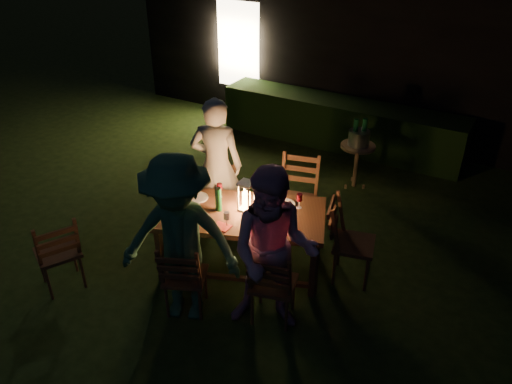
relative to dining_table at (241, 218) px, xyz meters
The scene contains 29 objects.
garden_envelope 6.21m from the dining_table, 88.47° to the left, with size 40.00×40.00×3.20m.
dining_table is the anchor object (origin of this frame).
chair_near_left 0.98m from the dining_table, 98.61° to the right, with size 0.56×0.58×0.93m.
chair_near_right 0.97m from the dining_table, 38.16° to the right, with size 0.53×0.55×0.96m.
chair_far_left 0.98m from the dining_table, 141.88° to the left, with size 0.49×0.52×0.90m.
chair_far_right 1.02m from the dining_table, 76.06° to the left, with size 0.59×0.61×1.07m.
chair_end 1.29m from the dining_table, 21.80° to the left, with size 0.58×0.55×1.01m.
chair_spare 2.02m from the dining_table, 140.28° to the right, with size 0.61×0.60×0.97m.
person_house_side 0.96m from the dining_table, 140.42° to the left, with size 0.64×0.42×1.76m, color beige.
person_opp_right 0.95m from the dining_table, 39.58° to the right, with size 0.85×0.66×1.75m, color #C487AA.
person_opp_left 0.96m from the dining_table, 97.10° to the right, with size 1.17×0.67×1.81m, color #2F5E42.
lantern 0.24m from the dining_table, 66.66° to the left, with size 0.16×0.16×0.35m.
plate_far_left 0.60m from the dining_table, behind, with size 0.25×0.25×0.01m, color white.
plate_near_left 0.60m from the dining_table, 136.54° to the right, with size 0.25×0.25×0.01m, color white.
plate_far_right 0.51m from the dining_table, 47.72° to the left, with size 0.25×0.25×0.01m, color white.
plate_near_right 0.51m from the dining_table, ahead, with size 0.25×0.25×0.01m, color white.
wineglass_a 0.44m from the dining_table, 158.64° to the left, with size 0.06×0.06×0.18m, color #59070F, non-canonical shape.
wineglass_b 0.75m from the dining_table, 148.88° to the right, with size 0.06×0.06×0.18m, color #59070F, non-canonical shape.
wineglass_c 0.44m from the dining_table, 21.36° to the right, with size 0.06×0.06×0.18m, color #59070F, non-canonical shape.
wineglass_d 0.67m from the dining_table, 37.85° to the left, with size 0.06×0.06×0.18m, color #59070F, non-canonical shape.
wineglass_e 0.36m from the dining_table, 86.77° to the right, with size 0.06×0.06×0.18m, color silver, non-canonical shape.
bottle_table 0.33m from the dining_table, 158.34° to the right, with size 0.07×0.07×0.28m, color #0F471E.
napkin_left 0.36m from the dining_table, 93.45° to the right, with size 0.18×0.14×0.01m, color red.
napkin_right 0.63m from the dining_table, ahead, with size 0.18×0.14×0.01m, color red.
phone 0.69m from the dining_table, 132.52° to the right, with size 0.14×0.07×0.01m, color black.
side_table 2.52m from the dining_table, 79.85° to the left, with size 0.50×0.50×0.67m.
ice_bucket 2.52m from the dining_table, 79.85° to the left, with size 0.30×0.30×0.22m, color #A5A8AD.
bottle_bucket_a 2.48m from the dining_table, 80.83° to the left, with size 0.07×0.07×0.32m, color #0F471E.
bottle_bucket_b 2.58m from the dining_table, 78.91° to the left, with size 0.07×0.07×0.32m, color #0F471E.
Camera 1 is at (2.28, -3.89, 3.70)m, focal length 35.00 mm.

